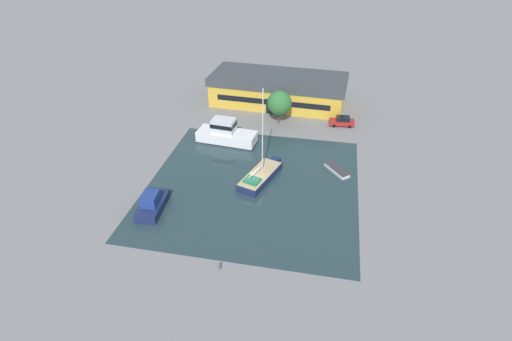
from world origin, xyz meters
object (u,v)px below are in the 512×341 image
(sailboat_moored, at_px, (261,175))
(cabin_boat, at_px, (152,204))
(quay_tree_near_building, at_px, (279,103))
(parked_car, at_px, (342,121))
(warehouse_building, at_px, (278,89))
(small_dinghy, at_px, (337,170))
(motor_cruiser, at_px, (226,134))

(sailboat_moored, xyz_separation_m, cabin_boat, (-12.42, -9.57, 0.28))
(cabin_boat, bearing_deg, quay_tree_near_building, 61.88)
(parked_car, height_order, sailboat_moored, sailboat_moored)
(warehouse_building, bearing_deg, small_dinghy, -58.83)
(parked_car, xyz_separation_m, sailboat_moored, (-11.16, -19.64, -0.19))
(parked_car, xyz_separation_m, motor_cruiser, (-18.84, -9.87, 0.63))
(motor_cruiser, bearing_deg, small_dinghy, -101.25)
(warehouse_building, distance_m, small_dinghy, 26.42)
(motor_cruiser, bearing_deg, warehouse_building, -13.35)
(quay_tree_near_building, xyz_separation_m, parked_car, (11.23, 1.39, -3.16))
(parked_car, bearing_deg, quay_tree_near_building, 91.91)
(parked_car, distance_m, cabin_boat, 37.54)
(sailboat_moored, height_order, small_dinghy, sailboat_moored)
(sailboat_moored, relative_size, motor_cruiser, 1.35)
(parked_car, relative_size, small_dinghy, 1.00)
(quay_tree_near_building, distance_m, cabin_boat, 30.59)
(quay_tree_near_building, height_order, parked_car, quay_tree_near_building)
(motor_cruiser, relative_size, cabin_boat, 1.61)
(warehouse_building, relative_size, cabin_boat, 4.25)
(quay_tree_near_building, height_order, sailboat_moored, sailboat_moored)
(warehouse_building, bearing_deg, motor_cruiser, -105.76)
(warehouse_building, bearing_deg, quay_tree_near_building, -77.23)
(cabin_boat, bearing_deg, sailboat_moored, 33.43)
(small_dinghy, distance_m, cabin_boat, 26.94)
(small_dinghy, bearing_deg, parked_car, -130.27)
(motor_cruiser, bearing_deg, cabin_boat, 171.78)
(sailboat_moored, bearing_deg, quay_tree_near_building, 108.03)
(sailboat_moored, bearing_deg, motor_cruiser, 145.97)
(parked_car, xyz_separation_m, small_dinghy, (-0.44, -15.44, -0.52))
(warehouse_building, height_order, quay_tree_near_building, quay_tree_near_building)
(sailboat_moored, distance_m, cabin_boat, 15.69)
(quay_tree_near_building, relative_size, sailboat_moored, 0.45)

